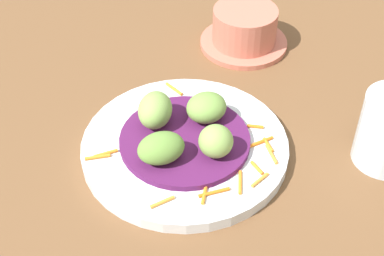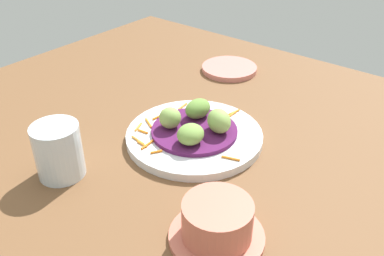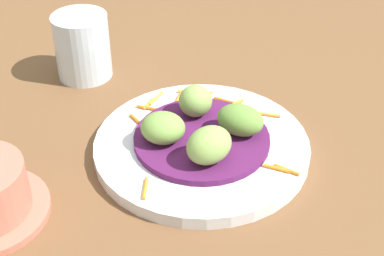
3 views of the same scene
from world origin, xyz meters
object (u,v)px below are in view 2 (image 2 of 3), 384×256
main_plate (194,136)px  guac_scoop_left (198,109)px  side_plate_small (229,69)px  water_glass (58,151)px  guac_scoop_right (191,134)px  guac_scoop_back (219,121)px  guac_scoop_center (170,118)px  terracotta_bowl (217,224)px

main_plate → guac_scoop_left: (2.22, -3.84, 3.32)cm
side_plate_small → main_plate: bearing=112.8°
side_plate_small → water_glass: (-1.66, 50.55, 3.90)cm
water_glass → guac_scoop_right: bearing=-126.1°
guac_scoop_back → side_plate_small: size_ratio=0.39×
main_plate → water_glass: 24.16cm
guac_scoop_center → water_glass: 20.33cm
guac_scoop_left → side_plate_small: 27.47cm
main_plate → guac_scoop_center: guac_scoop_center is taller
guac_scoop_center → guac_scoop_back: (-7.68, -4.44, 0.16)cm
guac_scoop_back → guac_scoop_left: bearing=-15.0°
guac_scoop_back → terracotta_bowl: 23.69cm
guac_scoop_center → guac_scoop_right: (-6.06, 1.62, -0.24)cm
terracotta_bowl → water_glass: bearing=8.7°
guac_scoop_center → guac_scoop_back: size_ratio=0.77×
guac_scoop_right → guac_scoop_back: bearing=-105.0°
main_plate → guac_scoop_center: bearing=30.0°
guac_scoop_center → water_glass: bearing=70.6°
guac_scoop_right → guac_scoop_center: bearing=-15.0°
main_plate → guac_scoop_center: 5.64cm
guac_scoop_left → terracotta_bowl: 28.76cm
guac_scoop_back → water_glass: size_ratio=0.58×
guac_scoop_right → side_plate_small: size_ratio=0.38×
guac_scoop_left → side_plate_small: (10.04, -25.33, -3.47)cm
guac_scoop_left → terracotta_bowl: bearing=133.2°
guac_scoop_right → guac_scoop_back: 6.28cm
guac_scoop_left → guac_scoop_right: (-4.44, 7.68, -0.08)cm
side_plate_small → guac_scoop_back: bearing=120.9°
guac_scoop_back → water_glass: (14.44, 23.60, 0.11)cm
guac_scoop_center → side_plate_small: guac_scoop_center is taller
guac_scoop_left → side_plate_small: size_ratio=0.41×
terracotta_bowl → guac_scoop_left: bearing=-46.8°
side_plate_small → terracotta_bowl: bearing=122.7°
water_glass → terracotta_bowl: bearing=-171.3°
guac_scoop_left → guac_scoop_right: guac_scoop_left is taller
guac_scoop_left → guac_scoop_back: guac_scoop_back is taller
guac_scoop_center → terracotta_bowl: guac_scoop_center is taller
guac_scoop_left → main_plate: bearing=120.0°
guac_scoop_back → main_plate: bearing=30.0°
main_plate → guac_scoop_right: size_ratio=4.95×
main_plate → side_plate_small: bearing=-67.2°
guac_scoop_back → water_glass: bearing=58.6°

